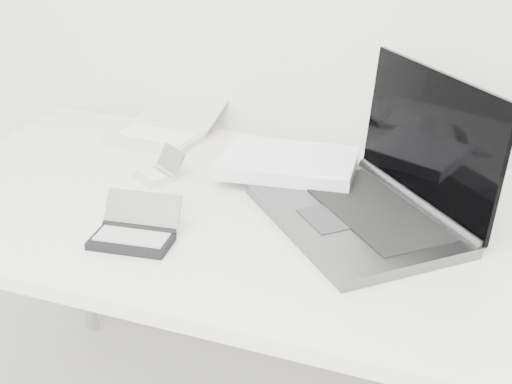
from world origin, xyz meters
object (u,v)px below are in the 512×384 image
(desk, at_px, (276,233))
(netbook_open_white, at_px, (163,130))
(laptop_large, at_px, (348,185))
(palmtop_charcoal, at_px, (135,233))

(desk, distance_m, netbook_open_white, 0.52)
(desk, height_order, laptop_large, laptop_large)
(desk, bearing_deg, palmtop_charcoal, -135.99)
(desk, xyz_separation_m, palmtop_charcoal, (-0.21, -0.21, 0.06))
(desk, relative_size, laptop_large, 2.54)
(desk, bearing_deg, laptop_large, 34.80)
(netbook_open_white, distance_m, palmtop_charcoal, 0.55)
(netbook_open_white, height_order, palmtop_charcoal, palmtop_charcoal)
(laptop_large, bearing_deg, netbook_open_white, -155.38)
(laptop_large, distance_m, palmtop_charcoal, 0.45)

